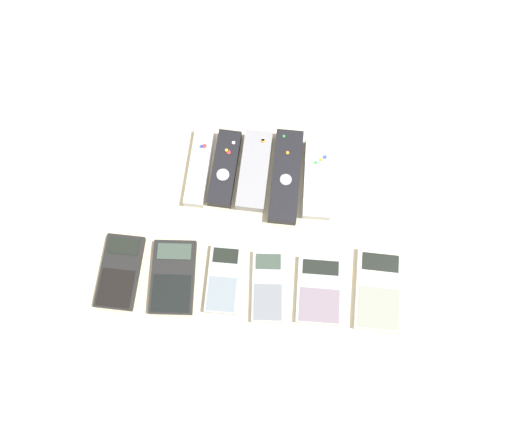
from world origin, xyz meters
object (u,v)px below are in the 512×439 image
remote_0 (199,167)px  calculator_5 (379,290)px  remote_2 (254,171)px  remote_3 (286,176)px  calculator_2 (223,279)px  calculator_3 (268,286)px  calculator_1 (173,277)px  calculator_0 (120,272)px  remote_4 (318,179)px  calculator_4 (319,290)px  remote_1 (225,168)px

remote_0 → calculator_5: 0.44m
remote_2 → remote_3: remote_2 is taller
calculator_2 → calculator_3: size_ratio=0.93×
calculator_1 → calculator_3: (0.19, -0.00, -0.00)m
calculator_0 → calculator_3: bearing=0.8°
remote_0 → calculator_3: 0.29m
remote_4 → calculator_5: (0.13, -0.22, -0.00)m
remote_2 → calculator_2: (-0.04, -0.23, -0.00)m
calculator_1 → calculator_4: (0.29, -0.00, -0.00)m
remote_1 → calculator_5: remote_1 is taller
remote_0 → calculator_4: size_ratio=1.33×
calculator_0 → calculator_3: (0.29, -0.00, -0.00)m
remote_3 → calculator_5: 0.30m
remote_2 → calculator_2: remote_2 is taller
remote_2 → calculator_1: bearing=-118.7°
calculator_4 → calculator_0: bearing=179.1°
remote_1 → calculator_3: bearing=-62.5°
remote_4 → calculator_4: size_ratio=1.33×
calculator_3 → calculator_4: same height
remote_0 → calculator_1: bearing=-94.2°
remote_3 → remote_4: remote_3 is taller
remote_0 → remote_2: 0.12m
calculator_5 → remote_1: bearing=146.4°
calculator_0 → calculator_4: size_ratio=1.14×
remote_0 → remote_3: 0.18m
remote_0 → calculator_4: (0.26, -0.24, -0.00)m
calculator_4 → calculator_5: (0.12, 0.01, 0.00)m
calculator_3 → calculator_5: size_ratio=0.89×
remote_2 → calculator_2: 0.24m
calculator_4 → calculator_3: bearing=179.7°
remote_2 → calculator_4: size_ratio=1.34×
remote_0 → calculator_1: remote_0 is taller
calculator_1 → calculator_4: size_ratio=1.15×
remote_1 → calculator_4: remote_1 is taller
calculator_0 → calculator_1: size_ratio=0.99×
calculator_0 → remote_0: bearing=62.5°
remote_2 → calculator_1: size_ratio=1.16×
remote_1 → calculator_2: bearing=-81.8°
remote_1 → remote_3: bearing=-0.4°
remote_2 → calculator_4: (0.15, -0.24, -0.01)m
calculator_0 → calculator_2: size_ratio=1.11×
remote_3 → calculator_3: size_ratio=1.43×
calculator_0 → calculator_5: (0.51, 0.01, -0.00)m
remote_3 → remote_4: 0.07m
remote_2 → remote_4: (0.13, -0.01, -0.00)m
remote_0 → remote_4: (0.25, -0.01, -0.00)m
remote_1 → remote_3: remote_3 is taller
remote_0 → remote_3: bearing=-0.1°
calculator_0 → calculator_1: same height
calculator_0 → calculator_1: (0.11, -0.00, -0.00)m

